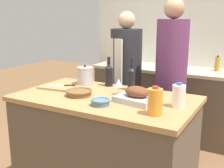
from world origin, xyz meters
name	(u,v)px	position (x,y,z in m)	size (l,w,h in m)	color
kitchen_island	(105,147)	(0.00, 0.00, 0.46)	(1.51, 0.85, 0.93)	brown
back_counter	(165,101)	(0.00, 1.59, 0.46)	(1.96, 0.60, 0.92)	brown
back_wall	(176,39)	(0.00, 1.94, 1.27)	(2.46, 0.10, 2.55)	silver
roasting_pan	(137,96)	(0.30, -0.01, 0.97)	(0.34, 0.29, 0.13)	#BCBCC1
wicker_basket	(79,92)	(-0.20, -0.09, 0.95)	(0.23, 0.23, 0.05)	brown
cutting_board	(56,88)	(-0.53, 0.00, 0.94)	(0.34, 0.20, 0.02)	#AD7F51
stock_pot	(85,76)	(-0.40, 0.29, 1.01)	(0.16, 0.16, 0.19)	#B7B7BC
mixing_bowl	(100,102)	(0.10, -0.22, 0.95)	(0.15, 0.15, 0.05)	slate
juice_jug	(155,102)	(0.53, -0.22, 1.02)	(0.10, 0.10, 0.20)	orange
milk_jug	(179,96)	(0.62, 0.02, 1.01)	(0.10, 0.10, 0.18)	white
wine_bottle_green	(109,75)	(-0.15, 0.34, 1.04)	(0.08, 0.08, 0.28)	black
wine_bottle_dark	(131,78)	(0.10, 0.30, 1.04)	(0.07, 0.07, 0.29)	black
wine_glass_left	(182,90)	(0.61, 0.16, 1.02)	(0.07, 0.07, 0.14)	silver
wine_glass_right	(119,83)	(0.08, 0.11, 1.03)	(0.07, 0.07, 0.14)	silver
knife_chef	(62,86)	(-0.50, 0.05, 0.95)	(0.24, 0.18, 0.01)	#B7B7BC
knife_paring	(67,87)	(-0.47, 0.09, 0.93)	(0.18, 0.08, 0.01)	#B7B7BC
condiment_bottle_tall	(110,59)	(-0.83, 1.53, 0.99)	(0.05, 0.05, 0.14)	maroon
condiment_bottle_short	(217,64)	(0.62, 1.67, 1.01)	(0.06, 0.06, 0.19)	#B28E2D
person_cook_aproned	(126,77)	(-0.25, 0.90, 0.90)	(0.38, 0.40, 1.64)	beige
person_cook_guest	(171,75)	(0.30, 0.84, 0.98)	(0.33, 0.33, 1.76)	beige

